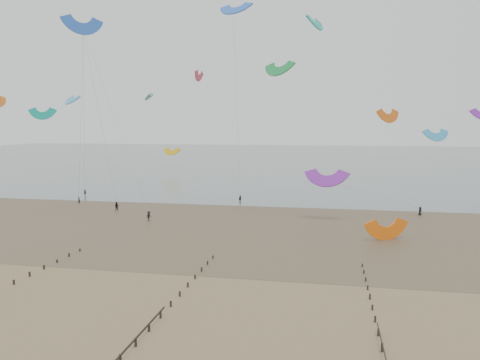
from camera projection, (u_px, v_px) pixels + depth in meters
The scene contains 6 objects.
ground at pixel (145, 290), 47.05m from camera, with size 500.00×500.00×0.00m, color brown.
sea_and_shore at pixel (199, 220), 81.37m from camera, with size 500.00×665.00×0.03m.
kitesurfer_lead at pixel (79, 200), 98.17m from camera, with size 0.56×0.37×1.55m, color black.
kitesurfers at pixel (290, 207), 89.72m from camera, with size 97.53×26.12×1.82m.
grounded_kite at pixel (386, 240), 67.52m from camera, with size 5.95×3.12×4.54m, color orange, non-canonical shape.
kites_airborne at pixel (245, 111), 136.92m from camera, with size 232.99×101.53×39.04m.
Camera 1 is at (17.88, -42.86, 16.44)m, focal length 35.00 mm.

